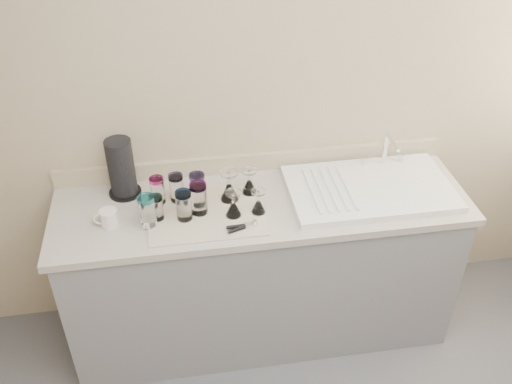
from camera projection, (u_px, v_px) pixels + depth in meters
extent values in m
cube|color=tan|center=(253.00, 110.00, 2.85)|extent=(3.50, 0.04, 2.50)
cube|color=slate|center=(262.00, 271.00, 3.09)|extent=(2.00, 0.60, 0.86)
cube|color=gray|center=(262.00, 205.00, 2.83)|extent=(2.06, 0.62, 0.04)
cube|color=white|center=(369.00, 189.00, 2.88)|extent=(0.82, 0.50, 0.03)
cylinder|color=silver|center=(385.00, 148.00, 2.99)|extent=(0.02, 0.02, 0.18)
cylinder|color=silver|center=(393.00, 142.00, 2.88)|extent=(0.02, 0.16, 0.02)
cylinder|color=silver|center=(365.00, 161.00, 3.02)|extent=(0.03, 0.03, 0.04)
cylinder|color=silver|center=(401.00, 157.00, 3.05)|extent=(0.03, 0.03, 0.04)
cube|color=beige|center=(206.00, 213.00, 2.74)|extent=(0.55, 0.42, 0.01)
cylinder|color=white|center=(158.00, 192.00, 2.77)|extent=(0.07, 0.07, 0.12)
cylinder|color=#CC1E8B|center=(156.00, 180.00, 2.72)|extent=(0.07, 0.07, 0.02)
cylinder|color=white|center=(177.00, 189.00, 2.78)|extent=(0.07, 0.07, 0.13)
cylinder|color=#9A8FDC|center=(175.00, 177.00, 2.74)|extent=(0.07, 0.07, 0.02)
cylinder|color=white|center=(198.00, 189.00, 2.77)|extent=(0.07, 0.07, 0.13)
cylinder|color=#583C99|center=(197.00, 176.00, 2.73)|extent=(0.08, 0.08, 0.02)
cylinder|color=white|center=(157.00, 209.00, 2.67)|extent=(0.06, 0.06, 0.11)
cylinder|color=#17937A|center=(155.00, 198.00, 2.63)|extent=(0.06, 0.06, 0.02)
cylinder|color=white|center=(184.00, 207.00, 2.66)|extent=(0.07, 0.07, 0.13)
cylinder|color=blue|center=(183.00, 194.00, 2.62)|extent=(0.08, 0.08, 0.02)
cylinder|color=white|center=(199.00, 200.00, 2.70)|extent=(0.08, 0.08, 0.14)
cylinder|color=#DC1BB5|center=(198.00, 186.00, 2.65)|extent=(0.08, 0.08, 0.02)
cylinder|color=white|center=(148.00, 213.00, 2.62)|extent=(0.08, 0.08, 0.14)
cylinder|color=#2FC3CE|center=(146.00, 199.00, 2.57)|extent=(0.08, 0.08, 0.02)
cone|color=white|center=(229.00, 192.00, 2.80)|extent=(0.09, 0.09, 0.08)
cylinder|color=white|center=(229.00, 179.00, 2.75)|extent=(0.01, 0.01, 0.07)
cylinder|color=white|center=(229.00, 173.00, 2.73)|extent=(0.09, 0.09, 0.01)
cone|color=white|center=(249.00, 187.00, 2.85)|extent=(0.07, 0.07, 0.07)
cylinder|color=white|center=(249.00, 176.00, 2.81)|extent=(0.01, 0.01, 0.06)
cylinder|color=white|center=(249.00, 171.00, 2.79)|extent=(0.07, 0.07, 0.01)
cone|color=white|center=(233.00, 209.00, 2.70)|extent=(0.08, 0.08, 0.07)
cylinder|color=white|center=(233.00, 198.00, 2.66)|extent=(0.01, 0.01, 0.06)
cylinder|color=white|center=(233.00, 193.00, 2.64)|extent=(0.08, 0.08, 0.01)
cone|color=white|center=(258.00, 206.00, 2.72)|extent=(0.07, 0.07, 0.06)
cylinder|color=white|center=(258.00, 197.00, 2.69)|extent=(0.01, 0.01, 0.05)
cylinder|color=white|center=(258.00, 192.00, 2.67)|extent=(0.07, 0.07, 0.01)
cube|color=silver|center=(251.00, 225.00, 2.64)|extent=(0.06, 0.04, 0.02)
cylinder|color=black|center=(239.00, 229.00, 2.62)|extent=(0.11, 0.05, 0.02)
cylinder|color=black|center=(238.00, 226.00, 2.64)|extent=(0.11, 0.02, 0.02)
cylinder|color=silver|center=(109.00, 218.00, 2.64)|extent=(0.08, 0.08, 0.08)
torus|color=silver|center=(100.00, 219.00, 2.64)|extent=(0.06, 0.01, 0.06)
cylinder|color=black|center=(125.00, 192.00, 2.87)|extent=(0.16, 0.16, 0.01)
cylinder|color=black|center=(121.00, 167.00, 2.78)|extent=(0.13, 0.13, 0.29)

